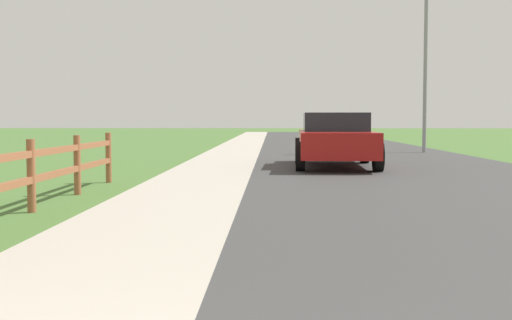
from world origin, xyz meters
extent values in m
plane|color=#466B30|center=(0.00, 25.00, 0.00)|extent=(120.00, 120.00, 0.00)
cube|color=#3A3A3A|center=(3.50, 27.00, 0.00)|extent=(7.00, 66.00, 0.01)
cube|color=#B0A698|center=(-3.00, 27.00, 0.00)|extent=(6.00, 66.00, 0.01)
cube|color=#466B30|center=(-4.50, 27.00, 0.01)|extent=(5.00, 66.00, 0.00)
cylinder|color=#925636|center=(-2.64, 7.13, 0.48)|extent=(0.11, 0.11, 0.96)
cylinder|color=#925636|center=(-2.64, 9.11, 0.48)|extent=(0.11, 0.11, 0.96)
cylinder|color=#925636|center=(-2.64, 11.10, 0.48)|extent=(0.11, 0.11, 0.96)
cube|color=maroon|center=(2.06, 15.43, 0.60)|extent=(1.94, 4.74, 0.61)
cube|color=#1E232B|center=(2.06, 15.67, 1.14)|extent=(1.65, 2.41, 0.46)
cylinder|color=black|center=(1.21, 16.91, 0.35)|extent=(0.24, 0.70, 0.70)
cylinder|color=black|center=(3.00, 16.85, 0.35)|extent=(0.24, 0.70, 0.70)
cylinder|color=black|center=(1.11, 14.01, 0.35)|extent=(0.24, 0.70, 0.70)
cylinder|color=black|center=(2.91, 13.95, 0.35)|extent=(0.24, 0.70, 0.70)
cylinder|color=gray|center=(5.97, 22.64, 3.34)|extent=(0.14, 0.14, 6.69)
camera|label=1|loc=(0.47, -1.18, 1.21)|focal=45.89mm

